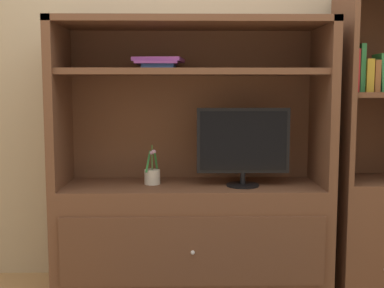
% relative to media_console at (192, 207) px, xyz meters
% --- Properties ---
extents(painted_rear_wall, '(6.00, 0.10, 2.80)m').
position_rel_media_console_xyz_m(painted_rear_wall, '(0.00, 0.34, 0.88)').
color(painted_rear_wall, tan).
rests_on(painted_rear_wall, ground_plane).
extents(media_console, '(1.61, 0.54, 1.63)m').
position_rel_media_console_xyz_m(media_console, '(0.00, 0.00, 0.00)').
color(media_console, brown).
rests_on(media_console, ground_plane).
extents(tv_monitor, '(0.54, 0.19, 0.46)m').
position_rel_media_console_xyz_m(tv_monitor, '(0.30, -0.07, 0.39)').
color(tv_monitor, black).
rests_on(tv_monitor, media_console).
extents(potted_plant, '(0.10, 0.14, 0.24)m').
position_rel_media_console_xyz_m(potted_plant, '(-0.24, 0.00, 0.19)').
color(potted_plant, beige).
rests_on(potted_plant, media_console).
extents(magazine_stack, '(0.30, 0.34, 0.06)m').
position_rel_media_console_xyz_m(magazine_stack, '(-0.19, -0.00, 0.87)').
color(magazine_stack, '#2D519E').
rests_on(magazine_stack, media_console).
extents(bookshelf_tall, '(0.45, 0.46, 1.82)m').
position_rel_media_console_xyz_m(bookshelf_tall, '(1.10, 0.00, 0.08)').
color(bookshelf_tall, brown).
rests_on(bookshelf_tall, ground_plane).
extents(upright_book_row, '(0.19, 0.16, 0.28)m').
position_rel_media_console_xyz_m(upright_book_row, '(1.02, -0.01, 0.81)').
color(upright_book_row, red).
rests_on(upright_book_row, bookshelf_tall).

